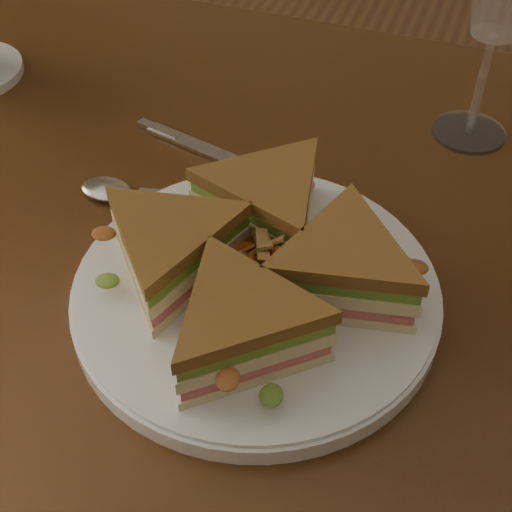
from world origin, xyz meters
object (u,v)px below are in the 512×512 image
object	(u,v)px
sandwich_wedges	(256,261)
spoon	(131,191)
knife	(218,156)
table	(247,309)
plate	(256,293)

from	to	relation	value
sandwich_wedges	spoon	size ratio (longest dim) A/B	1.58
spoon	knife	xyz separation A→B (m)	(0.06, 0.08, -0.00)
table	plate	bearing A→B (deg)	-63.81
plate	spoon	distance (m)	0.17
plate	sandwich_wedges	bearing A→B (deg)	-146.31
spoon	knife	world-z (taller)	spoon
plate	sandwich_wedges	size ratio (longest dim) A/B	1.02
plate	sandwich_wedges	world-z (taller)	sandwich_wedges
plate	knife	xyz separation A→B (m)	(-0.10, 0.16, -0.01)
sandwich_wedges	spoon	bearing A→B (deg)	151.55
table	knife	distance (m)	0.15
table	knife	size ratio (longest dim) A/B	5.66
sandwich_wedges	knife	bearing A→B (deg)	120.95
table	knife	bearing A→B (deg)	124.11
plate	spoon	xyz separation A→B (m)	(-0.15, 0.08, -0.00)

